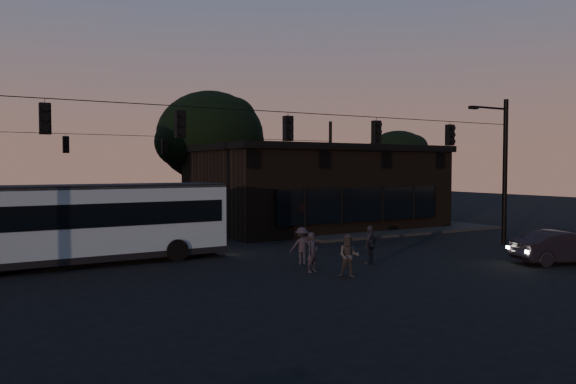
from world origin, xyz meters
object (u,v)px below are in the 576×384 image
pedestrian_c (370,245)px  building (315,187)px  car (563,247)px  pedestrian_b (349,256)px  pedestrian_a (312,252)px  pedestrian_d (302,246)px  bus (85,220)px

pedestrian_c → building: bearing=-142.6°
car → pedestrian_b: 9.66m
pedestrian_a → pedestrian_d: size_ratio=0.99×
bus → building: bearing=23.3°
bus → pedestrian_b: size_ratio=7.44×
pedestrian_b → pedestrian_d: size_ratio=1.03×
building → pedestrian_a: (-8.87, -13.61, -1.95)m
car → pedestrian_c: 8.02m
pedestrian_a → pedestrian_d: bearing=51.2°
bus → pedestrian_d: bearing=-31.9°
pedestrian_a → car: bearing=-40.2°
pedestrian_a → pedestrian_b: 1.64m
pedestrian_c → pedestrian_d: bearing=-57.1°
bus → pedestrian_a: bus is taller
building → pedestrian_b: size_ratio=9.79×
pedestrian_b → building: bearing=99.7°
building → car: building is taller
bus → pedestrian_b: bus is taller
building → pedestrian_b: building is taller
pedestrian_d → pedestrian_b: bearing=110.5°
pedestrian_a → pedestrian_d: pedestrian_d is taller
pedestrian_b → pedestrian_d: (-0.03, 3.20, -0.02)m
building → pedestrian_a: size_ratio=10.14×
building → pedestrian_c: size_ratio=9.67×
pedestrian_a → pedestrian_b: pedestrian_b is taller
bus → pedestrian_a: 9.50m
car → pedestrian_d: 10.84m
car → pedestrian_a: 10.65m
building → pedestrian_d: (-8.31, -11.93, -1.94)m
building → pedestrian_c: 14.61m
pedestrian_a → pedestrian_d: 1.77m
pedestrian_b → car: bearing=25.9°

